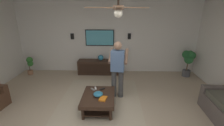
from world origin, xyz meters
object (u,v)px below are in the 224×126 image
at_px(coffee_table, 99,99).
at_px(potted_plant_tall, 188,59).
at_px(tv, 100,38).
at_px(wall_speaker_left, 129,36).
at_px(media_console, 100,67).
at_px(remote_grey, 93,89).
at_px(person_standing, 118,67).
at_px(bowl, 98,94).
at_px(ceiling_fan, 118,9).
at_px(potted_plant_short, 30,63).
at_px(vase_round, 101,58).
at_px(remote_white, 96,88).
at_px(book, 103,99).
at_px(remote_black, 102,89).
at_px(wall_speaker_right, 72,36).

height_order(coffee_table, potted_plant_tall, potted_plant_tall).
bearing_deg(tv, wall_speaker_left, 90.65).
distance_m(media_console, remote_grey, 2.11).
relative_size(media_console, person_standing, 1.04).
distance_m(tv, bowl, 2.83).
bearing_deg(remote_grey, bowl, -13.61).
bearing_deg(tv, ceiling_fan, 12.37).
distance_m(person_standing, bowl, 0.95).
relative_size(person_standing, potted_plant_short, 2.31).
height_order(tv, vase_round, tv).
bearing_deg(potted_plant_tall, remote_white, 120.16).
distance_m(bowl, wall_speaker_left, 3.01).
distance_m(bowl, book, 0.20).
relative_size(coffee_table, remote_white, 6.67).
bearing_deg(tv, bowl, 4.54).
distance_m(remote_black, wall_speaker_right, 2.89).
bearing_deg(ceiling_fan, bowl, 49.77).
distance_m(coffee_table, remote_black, 0.34).
relative_size(potted_plant_short, book, 3.22).
height_order(bowl, wall_speaker_left, wall_speaker_left).
height_order(wall_speaker_left, ceiling_fan, ceiling_fan).
distance_m(potted_plant_short, remote_black, 3.55).
height_order(vase_round, ceiling_fan, ceiling_fan).
height_order(bowl, vase_round, vase_round).
relative_size(media_console, ceiling_fan, 1.43).
xyz_separation_m(media_console, ceiling_fan, (-2.81, -0.67, 2.16)).
height_order(person_standing, book, person_standing).
bearing_deg(wall_speaker_left, ceiling_fan, 171.06).
xyz_separation_m(tv, vase_round, (-0.22, -0.04, -0.74)).
height_order(media_console, ceiling_fan, ceiling_fan).
bearing_deg(potted_plant_tall, media_console, 87.63).
height_order(tv, wall_speaker_right, tv).
bearing_deg(tv, media_console, 0.00).
height_order(media_console, wall_speaker_left, wall_speaker_left).
distance_m(remote_black, ceiling_fan, 2.18).
relative_size(potted_plant_tall, wall_speaker_right, 4.53).
bearing_deg(person_standing, book, 165.09).
height_order(potted_plant_short, remote_black, potted_plant_short).
distance_m(person_standing, wall_speaker_left, 2.12).
bearing_deg(potted_plant_short, coffee_table, -127.22).
bearing_deg(media_console, potted_plant_tall, 87.63).
height_order(remote_white, book, book).
relative_size(person_standing, vase_round, 7.45).
distance_m(potted_plant_tall, bowl, 3.90).
height_order(bowl, ceiling_fan, ceiling_fan).
bearing_deg(tv, book, 6.96).
xyz_separation_m(tv, book, (-2.81, -0.34, -0.98)).
relative_size(person_standing, bowl, 6.83).
distance_m(coffee_table, tv, 2.86).
bearing_deg(vase_round, media_console, 114.60).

